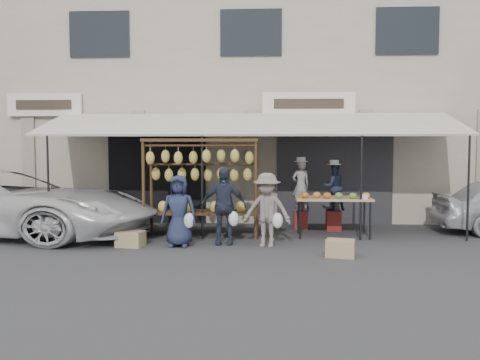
% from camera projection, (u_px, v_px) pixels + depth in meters
% --- Properties ---
extents(ground_plane, '(90.00, 90.00, 0.00)m').
position_uv_depth(ground_plane, '(245.00, 249.00, 10.76)').
color(ground_plane, '#2D2D30').
extents(shophouse, '(24.00, 6.15, 7.30)m').
position_uv_depth(shophouse, '(254.00, 95.00, 16.97)').
color(shophouse, tan).
rests_on(shophouse, ground_plane).
extents(awning, '(10.00, 2.35, 2.92)m').
position_uv_depth(awning, '(249.00, 125.00, 12.85)').
color(awning, beige).
rests_on(awning, ground_plane).
extents(banana_rack, '(2.60, 0.90, 2.24)m').
position_uv_depth(banana_rack, '(201.00, 168.00, 12.12)').
color(banana_rack, '#452C16').
rests_on(banana_rack, ground_plane).
extents(produce_table, '(1.70, 0.90, 1.04)m').
position_uv_depth(produce_table, '(333.00, 199.00, 12.09)').
color(produce_table, tan).
rests_on(produce_table, ground_plane).
extents(vendor_left, '(0.53, 0.43, 1.25)m').
position_uv_depth(vendor_left, '(301.00, 186.00, 13.20)').
color(vendor_left, '#979797').
rests_on(vendor_left, stool_left).
extents(vendor_right, '(0.64, 0.54, 1.16)m').
position_uv_depth(vendor_right, '(334.00, 187.00, 12.99)').
color(vendor_right, '#192134').
rests_on(vendor_right, stool_right).
extents(customer_left, '(0.74, 0.49, 1.48)m').
position_uv_depth(customer_left, '(179.00, 211.00, 10.99)').
color(customer_left, '#212945').
rests_on(customer_left, ground_plane).
extents(customer_mid, '(0.97, 0.42, 1.64)m').
position_uv_depth(customer_mid, '(223.00, 206.00, 11.24)').
color(customer_mid, '#293140').
rests_on(customer_mid, ground_plane).
extents(customer_right, '(1.07, 0.73, 1.52)m').
position_uv_depth(customer_right, '(267.00, 210.00, 10.98)').
color(customer_right, slate).
rests_on(customer_right, ground_plane).
extents(stool_left, '(0.39, 0.39, 0.46)m').
position_uv_depth(stool_left, '(301.00, 220.00, 13.26)').
color(stool_left, maroon).
rests_on(stool_left, ground_plane).
extents(stool_right, '(0.41, 0.41, 0.49)m').
position_uv_depth(stool_right, '(333.00, 220.00, 13.04)').
color(stool_right, maroon).
rests_on(stool_right, ground_plane).
extents(crate_near_a, '(0.60, 0.50, 0.32)m').
position_uv_depth(crate_near_a, '(340.00, 248.00, 10.04)').
color(crate_near_a, tan).
rests_on(crate_near_a, ground_plane).
extents(crate_near_b, '(0.46, 0.36, 0.27)m').
position_uv_depth(crate_near_b, '(338.00, 248.00, 10.17)').
color(crate_near_b, tan).
rests_on(crate_near_b, ground_plane).
extents(crate_far, '(0.59, 0.49, 0.32)m').
position_uv_depth(crate_far, '(131.00, 239.00, 11.02)').
color(crate_far, tan).
rests_on(crate_far, ground_plane).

